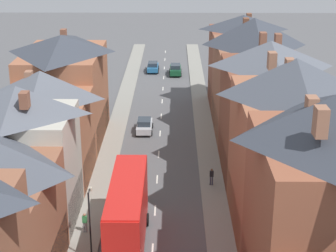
# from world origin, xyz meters

# --- Properties ---
(pavement_left) EXTENTS (2.20, 104.00, 0.14)m
(pavement_left) POSITION_xyz_m (-5.10, 38.00, 0.07)
(pavement_left) COLOR gray
(pavement_left) RESTS_ON ground
(pavement_right) EXTENTS (2.20, 104.00, 0.14)m
(pavement_right) POSITION_xyz_m (5.10, 38.00, 0.07)
(pavement_right) COLOR gray
(pavement_right) RESTS_ON ground
(centre_line_dashes) EXTENTS (0.14, 97.80, 0.01)m
(centre_line_dashes) POSITION_xyz_m (0.00, 36.00, 0.01)
(centre_line_dashes) COLOR silver
(centre_line_dashes) RESTS_ON ground
(terrace_row_left) EXTENTS (8.00, 60.07, 12.96)m
(terrace_row_left) POSITION_xyz_m (-10.18, 16.85, 5.46)
(terrace_row_left) COLOR #A36042
(terrace_row_left) RESTS_ON ground
(terrace_row_right) EXTENTS (8.00, 68.34, 14.41)m
(terrace_row_right) POSITION_xyz_m (10.19, 22.25, 6.41)
(terrace_row_right) COLOR #935138
(terrace_row_right) RESTS_ON ground
(double_decker_bus_lead) EXTENTS (2.74, 10.80, 5.30)m
(double_decker_bus_lead) POSITION_xyz_m (-1.81, 18.28, 2.82)
(double_decker_bus_lead) COLOR red
(double_decker_bus_lead) RESTS_ON ground
(car_parked_right_a) EXTENTS (1.90, 4.37, 1.70)m
(car_parked_right_a) POSITION_xyz_m (1.80, 67.81, 0.85)
(car_parked_right_a) COLOR #144728
(car_parked_right_a) RESTS_ON ground
(car_mid_black) EXTENTS (1.90, 4.06, 1.60)m
(car_mid_black) POSITION_xyz_m (-1.80, 42.48, 0.81)
(car_mid_black) COLOR #B7BABF
(car_mid_black) RESTS_ON ground
(car_parked_left_b) EXTENTS (1.90, 4.32, 1.58)m
(car_parked_left_b) POSITION_xyz_m (-1.80, 69.69, 0.80)
(car_parked_left_b) COLOR #236093
(car_parked_left_b) RESTS_ON ground
(pedestrian_far_left) EXTENTS (0.36, 0.22, 1.61)m
(pedestrian_far_left) POSITION_xyz_m (-5.29, 20.29, 1.03)
(pedestrian_far_left) COLOR gray
(pedestrian_far_left) RESTS_ON pavement_left
(pedestrian_far_right) EXTENTS (0.36, 0.22, 1.61)m
(pedestrian_far_right) POSITION_xyz_m (4.99, 28.60, 1.03)
(pedestrian_far_right) COLOR #3D4256
(pedestrian_far_right) RESTS_ON pavement_right
(street_lamp) EXTENTS (0.20, 1.12, 5.50)m
(street_lamp) POSITION_xyz_m (-4.25, 16.58, 3.24)
(street_lamp) COLOR black
(street_lamp) RESTS_ON ground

